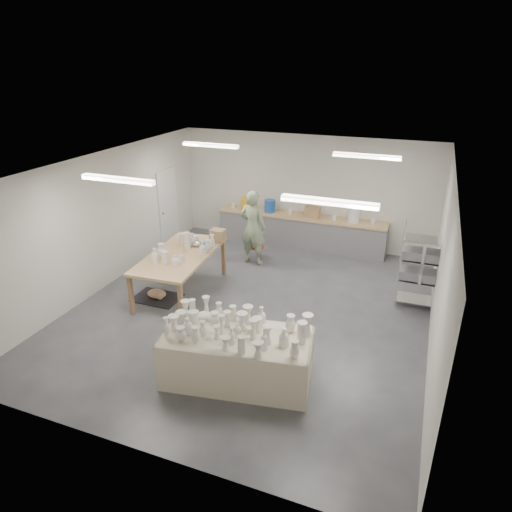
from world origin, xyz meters
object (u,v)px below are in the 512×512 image
at_px(drying_table, 237,355).
at_px(potter, 253,227).
at_px(work_table, 184,253).
at_px(red_stool, 257,247).

height_order(drying_table, potter, potter).
height_order(work_table, potter, potter).
height_order(potter, red_stool, potter).
relative_size(potter, red_stool, 3.92).
distance_m(potter, red_stool, 0.69).
relative_size(work_table, potter, 1.35).
xyz_separation_m(potter, red_stool, (0.00, 0.27, -0.64)).
bearing_deg(potter, drying_table, 113.31).
distance_m(drying_table, potter, 4.65).
bearing_deg(drying_table, red_stool, 97.76).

